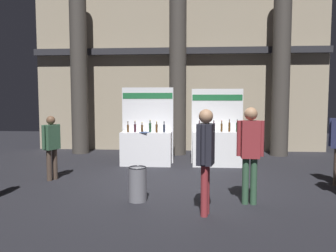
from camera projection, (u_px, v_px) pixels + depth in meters
ground_plane at (170, 184)px, 7.71m from camera, size 24.00×24.00×0.00m
hall_colonnade at (179, 63)px, 12.31m from camera, size 11.13×1.44×6.89m
exhibitor_booth_0 at (147, 145)px, 9.89m from camera, size 1.59×0.71×2.34m
exhibitor_booth_1 at (217, 145)px, 9.79m from camera, size 1.56×0.66×2.30m
trash_bin at (138, 184)px, 6.36m from camera, size 0.36×0.36×0.68m
visitor_0 at (250, 147)px, 6.11m from camera, size 0.50×0.25×1.84m
visitor_3 at (51, 142)px, 7.99m from camera, size 0.36×0.50×1.58m
visitor_5 at (206, 152)px, 5.53m from camera, size 0.33×0.49×1.82m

